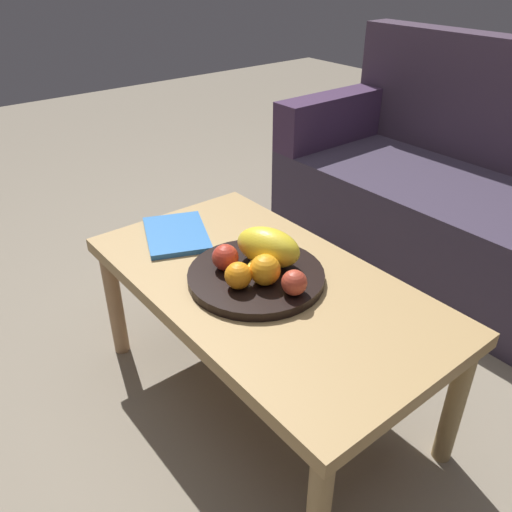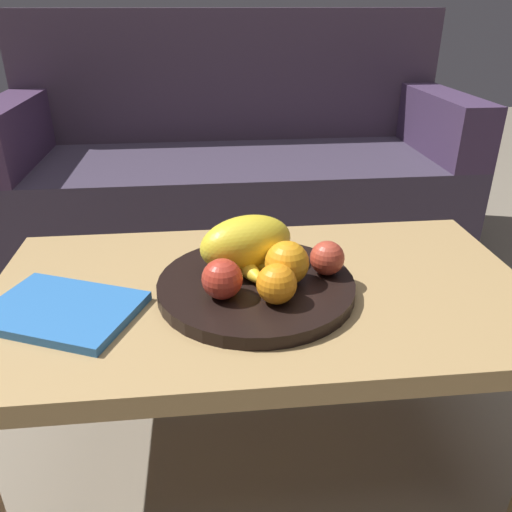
% 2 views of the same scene
% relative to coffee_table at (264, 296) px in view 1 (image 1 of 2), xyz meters
% --- Properties ---
extents(ground_plane, '(8.00, 8.00, 0.00)m').
position_rel_coffee_table_xyz_m(ground_plane, '(0.00, 0.00, -0.38)').
color(ground_plane, gray).
extents(coffee_table, '(1.02, 0.57, 0.43)m').
position_rel_coffee_table_xyz_m(coffee_table, '(0.00, 0.00, 0.00)').
color(coffee_table, '#A78552').
rests_on(coffee_table, ground_plane).
extents(couch, '(1.70, 0.70, 0.90)m').
position_rel_coffee_table_xyz_m(couch, '(0.02, 1.13, -0.08)').
color(couch, '#382F41').
rests_on(couch, ground_plane).
extents(fruit_bowl, '(0.36, 0.36, 0.03)m').
position_rel_coffee_table_xyz_m(fruit_bowl, '(-0.01, -0.02, 0.06)').
color(fruit_bowl, black).
rests_on(fruit_bowl, coffee_table).
extents(melon_large_front, '(0.21, 0.16, 0.10)m').
position_rel_coffee_table_xyz_m(melon_large_front, '(-0.03, 0.03, 0.13)').
color(melon_large_front, yellow).
rests_on(melon_large_front, fruit_bowl).
extents(orange_front, '(0.07, 0.07, 0.07)m').
position_rel_coffee_table_xyz_m(orange_front, '(0.01, -0.10, 0.11)').
color(orange_front, orange).
rests_on(orange_front, fruit_bowl).
extents(orange_left, '(0.08, 0.08, 0.08)m').
position_rel_coffee_table_xyz_m(orange_left, '(0.04, -0.03, 0.12)').
color(orange_left, orange).
rests_on(orange_left, fruit_bowl).
extents(apple_front, '(0.07, 0.07, 0.07)m').
position_rel_coffee_table_xyz_m(apple_front, '(-0.08, -0.07, 0.11)').
color(apple_front, '#B53222').
rests_on(apple_front, fruit_bowl).
extents(apple_left, '(0.06, 0.06, 0.06)m').
position_rel_coffee_table_xyz_m(apple_left, '(0.12, -0.01, 0.11)').
color(apple_left, '#B23E2B').
rests_on(apple_left, fruit_bowl).
extents(banana_bunch, '(0.15, 0.17, 0.06)m').
position_rel_coffee_table_xyz_m(banana_bunch, '(-0.04, 0.03, 0.10)').
color(banana_bunch, yellow).
rests_on(banana_bunch, fruit_bowl).
extents(magazine, '(0.30, 0.26, 0.02)m').
position_rel_coffee_table_xyz_m(magazine, '(-0.35, -0.06, 0.06)').
color(magazine, '#2B6AB5').
rests_on(magazine, coffee_table).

